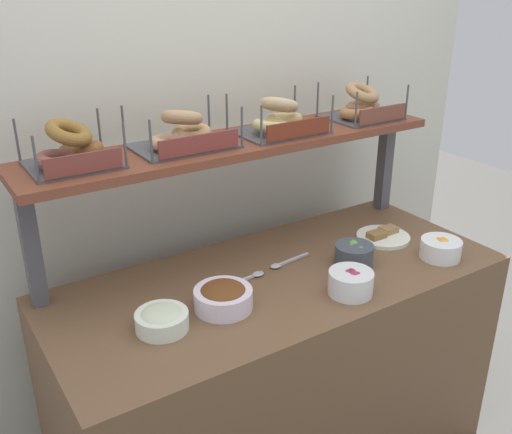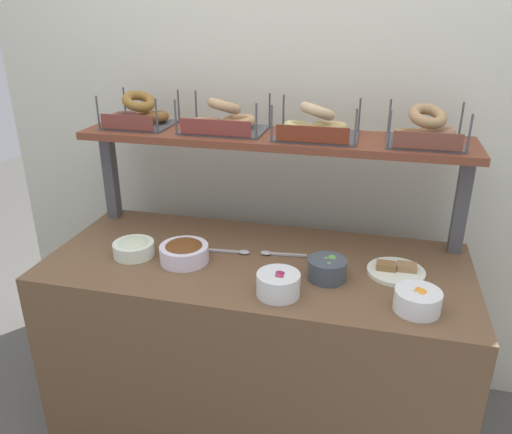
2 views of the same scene
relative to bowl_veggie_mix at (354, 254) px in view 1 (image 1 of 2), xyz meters
The scene contains 17 objects.
back_wall 0.75m from the bowl_veggie_mix, 114.09° to the left, with size 2.81×0.06×2.40m, color beige.
deli_counter 0.55m from the bowl_veggie_mix, 165.61° to the left, with size 1.61×0.70×0.85m, color brown.
shelf_riser_left 1.09m from the bowl_veggie_mix, 161.57° to the left, with size 0.05×0.05×0.40m, color #4C4C51.
shelf_riser_right 0.60m from the bowl_veggie_mix, 36.09° to the left, with size 0.05×0.05×0.40m, color #4C4C51.
upper_shelf 0.58m from the bowl_veggie_mix, 129.15° to the left, with size 1.57×0.32×0.03m, color brown.
bowl_veggie_mix is the anchor object (origin of this frame).
bowl_scallion_spread 0.76m from the bowl_veggie_mix, behind, with size 0.16×0.16×0.07m.
bowl_beet_salad 0.21m from the bowl_veggie_mix, 134.53° to the right, with size 0.15×0.15×0.09m.
bowl_fruit_salad 0.33m from the bowl_veggie_mix, 24.01° to the right, with size 0.15×0.15×0.08m.
bowl_chocolate_spread 0.54m from the bowl_veggie_mix, behind, with size 0.19×0.19×0.08m.
serving_plate_white 0.26m from the bowl_veggie_mix, 21.77° to the left, with size 0.21×0.21×0.04m.
serving_spoon_near_plate 0.40m from the bowl_veggie_mix, 163.76° to the left, with size 0.18×0.04×0.01m.
serving_spoon_by_edge 0.25m from the bowl_veggie_mix, 148.20° to the left, with size 0.18×0.04×0.01m.
bagel_basket_cinnamon_raisin 1.03m from the bowl_veggie_mix, 157.56° to the left, with size 0.27×0.25×0.15m.
bagel_basket_sesame 0.74m from the bowl_veggie_mix, 144.06° to the left, with size 0.34×0.25×0.14m.
bagel_basket_plain 0.56m from the bowl_veggie_mix, 107.58° to the left, with size 0.32×0.24×0.15m.
bagel_basket_everything 0.63m from the bowl_veggie_mix, 48.08° to the left, with size 0.28×0.25×0.15m.
Camera 1 is at (-1.03, -1.44, 1.84)m, focal length 40.58 mm.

